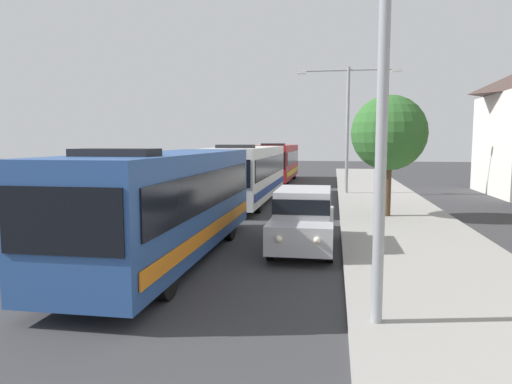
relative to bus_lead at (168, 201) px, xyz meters
The scene contains 7 objects.
bus_lead is the anchor object (origin of this frame).
bus_second_in_line 12.76m from the bus_lead, 90.00° to the left, with size 2.58×12.06×3.21m.
bus_middle 26.17m from the bus_lead, 90.00° to the left, with size 2.58×10.92×3.21m.
white_suv 4.19m from the bus_lead, 26.65° to the left, with size 1.86×4.57×1.90m.
streetlamp_near 7.66m from the bus_lead, 37.86° to the right, with size 5.71×0.28×8.17m.
streetlamp_mid 18.25m from the bus_lead, 72.50° to the left, with size 6.25×0.28×7.74m.
roadside_tree 10.89m from the bus_lead, 49.86° to the left, with size 3.20×3.20×5.18m.
Camera 1 is at (3.30, -1.00, 3.37)m, focal length 32.70 mm.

